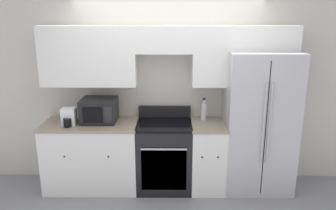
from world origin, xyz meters
The scene contains 9 objects.
ground_plane centered at (0.00, 0.00, 0.00)m, with size 12.00×12.00×0.00m, color gray.
wall_back centered at (0.00, 0.59, 1.50)m, with size 8.00×0.39×2.60m.
lower_cabinets_left centered at (-1.03, 0.31, 0.47)m, with size 1.27×0.64×0.93m.
lower_cabinets_right centered at (0.54, 0.31, 0.47)m, with size 0.47×0.64×0.93m.
oven_range centered at (-0.05, 0.31, 0.47)m, with size 0.73×0.65×1.09m.
refrigerator centered at (1.21, 0.34, 0.94)m, with size 0.90×0.72×1.88m.
microwave centered at (-0.92, 0.38, 1.09)m, with size 0.46×0.42×0.31m.
bottle centered at (0.49, 0.48, 1.05)m, with size 0.08×0.08×0.30m.
paper_towel_holder centered at (-1.29, 0.21, 1.04)m, with size 0.18×0.20×0.23m.
Camera 1 is at (0.04, -3.82, 2.31)m, focal length 35.00 mm.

